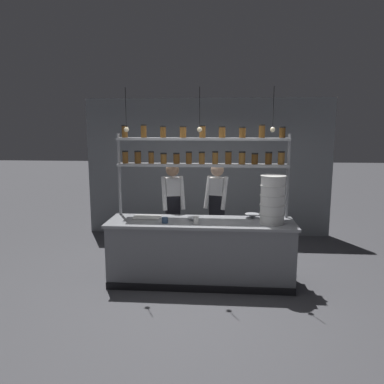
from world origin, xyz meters
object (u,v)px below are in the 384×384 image
at_px(container_stack, 273,200).
at_px(prep_bowl_near_left, 252,216).
at_px(serving_cup_front, 196,220).
at_px(prep_bowl_center_front, 194,219).
at_px(cutting_board, 147,218).
at_px(serving_cup_by_board, 165,220).
at_px(spice_shelf_unit, 203,155).
at_px(chef_left, 173,207).
at_px(chef_center, 217,206).

xyz_separation_m(container_stack, prep_bowl_near_left, (-0.25, 0.30, -0.31)).
bearing_deg(serving_cup_front, prep_bowl_center_front, 103.01).
relative_size(prep_bowl_near_left, serving_cup_front, 2.00).
relative_size(cutting_board, serving_cup_by_board, 4.53).
distance_m(spice_shelf_unit, serving_cup_front, 1.01).
height_order(container_stack, serving_cup_by_board, container_stack).
xyz_separation_m(spice_shelf_unit, chef_left, (-0.50, 0.34, -0.86)).
height_order(spice_shelf_unit, serving_cup_front, spice_shelf_unit).
bearing_deg(cutting_board, container_stack, -4.65).
distance_m(chef_left, serving_cup_front, 0.96).
bearing_deg(chef_center, prep_bowl_near_left, -31.30).
bearing_deg(cutting_board, serving_cup_by_board, -39.51).
xyz_separation_m(spice_shelf_unit, cutting_board, (-0.81, -0.23, -0.90)).
relative_size(chef_left, prep_bowl_near_left, 7.75).
bearing_deg(prep_bowl_near_left, spice_shelf_unit, 173.81).
height_order(spice_shelf_unit, cutting_board, spice_shelf_unit).
distance_m(cutting_board, prep_bowl_center_front, 0.70).
height_order(chef_center, container_stack, chef_center).
height_order(spice_shelf_unit, serving_cup_by_board, spice_shelf_unit).
bearing_deg(spice_shelf_unit, chef_center, 68.02).
bearing_deg(serving_cup_front, chef_left, 116.97).
bearing_deg(prep_bowl_center_front, serving_cup_by_board, -155.57).
bearing_deg(prep_bowl_near_left, serving_cup_front, -151.46).
height_order(chef_left, serving_cup_front, chef_left).
bearing_deg(chef_left, prep_bowl_center_front, -75.84).
height_order(spice_shelf_unit, prep_bowl_center_front, spice_shelf_unit).
bearing_deg(chef_center, cutting_board, -127.00).
xyz_separation_m(chef_center, serving_cup_front, (-0.27, -1.03, 0.01)).
bearing_deg(chef_left, prep_bowl_near_left, -35.41).
relative_size(container_stack, prep_bowl_near_left, 3.09).
distance_m(prep_bowl_center_front, serving_cup_by_board, 0.43).
height_order(chef_left, chef_center, chef_left).
distance_m(container_stack, prep_bowl_center_front, 1.15).
bearing_deg(cutting_board, prep_bowl_center_front, -6.08).
xyz_separation_m(container_stack, serving_cup_front, (-1.05, -0.14, -0.28)).
bearing_deg(prep_bowl_near_left, serving_cup_by_board, -162.08).
distance_m(chef_center, prep_bowl_center_front, 0.88).
xyz_separation_m(spice_shelf_unit, serving_cup_front, (-0.07, -0.52, -0.86)).
distance_m(prep_bowl_center_front, serving_cup_front, 0.22).
distance_m(prep_bowl_near_left, prep_bowl_center_front, 0.88).
bearing_deg(chef_left, chef_center, -2.81).
bearing_deg(serving_cup_by_board, chef_center, 54.38).
height_order(spice_shelf_unit, chef_left, spice_shelf_unit).
relative_size(chef_center, serving_cup_front, 15.31).
distance_m(chef_center, serving_cup_by_board, 1.23).
xyz_separation_m(cutting_board, serving_cup_by_board, (0.31, -0.25, 0.03)).
xyz_separation_m(cutting_board, prep_bowl_center_front, (0.70, -0.07, 0.01)).
xyz_separation_m(prep_bowl_center_front, serving_cup_by_board, (-0.39, -0.18, 0.02)).
height_order(container_stack, prep_bowl_center_front, container_stack).
xyz_separation_m(cutting_board, serving_cup_front, (0.75, -0.29, 0.04)).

